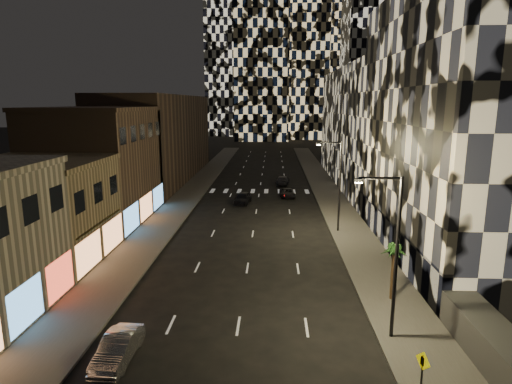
# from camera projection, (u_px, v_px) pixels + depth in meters

# --- Properties ---
(sidewalk_left) EXTENTS (4.00, 120.00, 0.15)m
(sidewalk_left) POSITION_uv_depth(u_px,v_px,m) (192.00, 190.00, 63.61)
(sidewalk_left) COLOR #47443F
(sidewalk_left) RESTS_ON ground
(sidewalk_right) EXTENTS (4.00, 120.00, 0.15)m
(sidewalk_right) POSITION_uv_depth(u_px,v_px,m) (327.00, 191.00, 62.83)
(sidewalk_right) COLOR #47443F
(sidewalk_right) RESTS_ON ground
(curb_left) EXTENTS (0.20, 120.00, 0.15)m
(curb_left) POSITION_uv_depth(u_px,v_px,m) (206.00, 190.00, 63.53)
(curb_left) COLOR #4C4C47
(curb_left) RESTS_ON ground
(curb_right) EXTENTS (0.20, 120.00, 0.15)m
(curb_right) POSITION_uv_depth(u_px,v_px,m) (313.00, 191.00, 62.91)
(curb_right) COLOR #4C4C47
(curb_right) RESTS_ON ground
(retail_tan) EXTENTS (10.00, 10.00, 8.00)m
(retail_tan) POSITION_uv_depth(u_px,v_px,m) (39.00, 214.00, 34.72)
(retail_tan) COLOR #877251
(retail_tan) RESTS_ON ground
(retail_brown) EXTENTS (10.00, 15.00, 12.00)m
(retail_brown) POSITION_uv_depth(u_px,v_px,m) (99.00, 167.00, 46.54)
(retail_brown) COLOR brown
(retail_brown) RESTS_ON ground
(retail_filler_left) EXTENTS (10.00, 40.00, 14.00)m
(retail_filler_left) POSITION_uv_depth(u_px,v_px,m) (161.00, 138.00, 72.24)
(retail_filler_left) COLOR brown
(retail_filler_left) RESTS_ON ground
(midrise_right) EXTENTS (16.00, 25.00, 22.00)m
(midrise_right) POSITION_uv_depth(u_px,v_px,m) (492.00, 125.00, 35.26)
(midrise_right) COLOR #232326
(midrise_right) RESTS_ON ground
(midrise_base) EXTENTS (0.60, 25.00, 3.00)m
(midrise_base) POSITION_uv_depth(u_px,v_px,m) (390.00, 235.00, 37.51)
(midrise_base) COLOR #383838
(midrise_base) RESTS_ON ground
(plinth_right) EXTENTS (2.00, 8.00, 2.00)m
(plinth_right) POSITION_uv_depth(u_px,v_px,m) (491.00, 344.00, 21.45)
(plinth_right) COLOR #383838
(plinth_right) RESTS_ON ground
(midrise_filler_right) EXTENTS (16.00, 40.00, 18.00)m
(midrise_filler_right) POSITION_uv_depth(u_px,v_px,m) (387.00, 127.00, 67.45)
(midrise_filler_right) COLOR #232326
(midrise_filler_right) RESTS_ON ground
(streetlight_near) EXTENTS (2.55, 0.25, 9.00)m
(streetlight_near) POSITION_uv_depth(u_px,v_px,m) (393.00, 247.00, 22.70)
(streetlight_near) COLOR black
(streetlight_near) RESTS_ON sidewalk_right
(streetlight_far) EXTENTS (2.55, 0.25, 9.00)m
(streetlight_far) POSITION_uv_depth(u_px,v_px,m) (337.00, 180.00, 42.25)
(streetlight_far) COLOR black
(streetlight_far) RESTS_ON sidewalk_right
(car_silver_parked) EXTENTS (1.59, 4.21, 1.37)m
(car_silver_parked) POSITION_uv_depth(u_px,v_px,m) (118.00, 349.00, 21.57)
(car_silver_parked) COLOR gray
(car_silver_parked) RESTS_ON ground
(car_dark_midlane) EXTENTS (2.35, 4.59, 1.50)m
(car_dark_midlane) POSITION_uv_depth(u_px,v_px,m) (243.00, 198.00, 55.21)
(car_dark_midlane) COLOR black
(car_dark_midlane) RESTS_ON ground
(car_dark_oncoming) EXTENTS (2.37, 4.92, 1.38)m
(car_dark_oncoming) POSITION_uv_depth(u_px,v_px,m) (282.00, 180.00, 68.11)
(car_dark_oncoming) COLOR black
(car_dark_oncoming) RESTS_ON ground
(car_dark_rightlane) EXTENTS (2.22, 4.32, 1.17)m
(car_dark_rightlane) POSITION_uv_depth(u_px,v_px,m) (287.00, 193.00, 59.10)
(car_dark_rightlane) COLOR black
(car_dark_rightlane) RESTS_ON ground
(ped_sign) EXTENTS (0.34, 0.81, 2.55)m
(ped_sign) POSITION_uv_depth(u_px,v_px,m) (422.00, 370.00, 17.93)
(ped_sign) COLOR black
(ped_sign) RESTS_ON sidewalk_right
(palm_tree) EXTENTS (1.90, 1.94, 3.80)m
(palm_tree) POSITION_uv_depth(u_px,v_px,m) (394.00, 253.00, 27.64)
(palm_tree) COLOR #47331E
(palm_tree) RESTS_ON sidewalk_right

